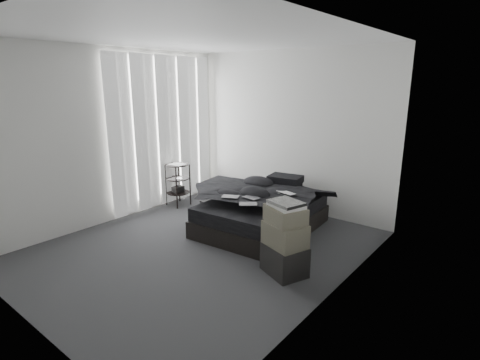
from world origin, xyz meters
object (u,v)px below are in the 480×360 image
Objects in this scene: bed at (262,221)px; box_lower at (284,259)px; laptop at (284,189)px; side_stand at (178,185)px.

bed is 3.84× the size of box_lower.
bed is 6.24× the size of laptop.
laptop is at bearing 1.99° from side_stand.
bed is at bearing 136.65° from box_lower.
side_stand is at bearing 161.76° from box_lower.
side_stand is at bearing 175.82° from bed.
box_lower reaches higher than bed.
box_lower is at bearing -43.15° from laptop.
box_lower is (2.76, -0.91, -0.19)m from side_stand.
side_stand is 1.55× the size of box_lower.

